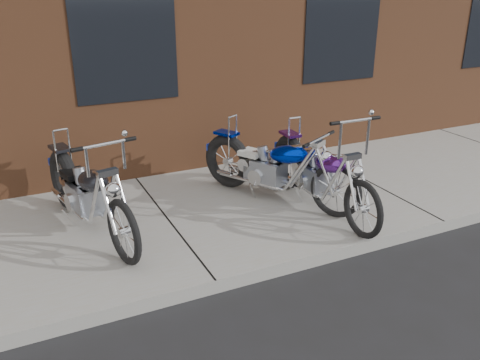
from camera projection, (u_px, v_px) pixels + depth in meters
ground at (216, 294)px, 4.98m from camera, size 120.00×120.00×0.00m
sidewalk at (168, 225)px, 6.21m from camera, size 22.00×3.00×0.15m
chopper_purple at (320, 176)px, 6.36m from camera, size 0.57×2.34×1.31m
chopper_blue at (274, 169)px, 6.58m from camera, size 1.21×2.13×1.03m
chopper_third at (88, 196)px, 5.76m from camera, size 0.74×2.40×1.23m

